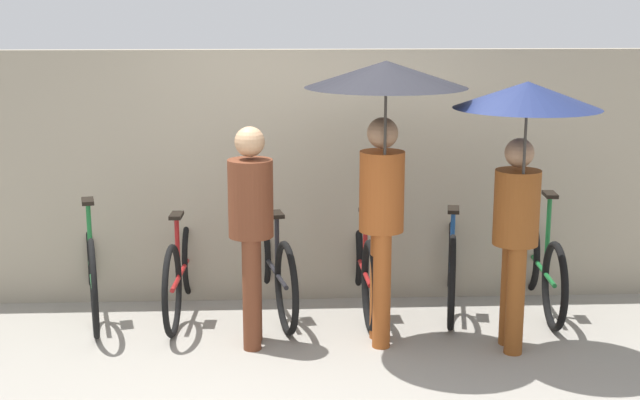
# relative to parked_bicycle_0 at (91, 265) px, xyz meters

# --- Properties ---
(ground_plane) EXTENTS (30.00, 30.00, 0.00)m
(ground_plane) POSITION_rel_parked_bicycle_0_xyz_m (1.81, -1.48, -0.40)
(ground_plane) COLOR gray
(back_wall) EXTENTS (11.62, 0.12, 2.08)m
(back_wall) POSITION_rel_parked_bicycle_0_xyz_m (1.81, 0.30, 0.64)
(back_wall) COLOR gray
(back_wall) RESTS_ON ground
(parked_bicycle_0) EXTENTS (0.58, 1.80, 1.09)m
(parked_bicycle_0) POSITION_rel_parked_bicycle_0_xyz_m (0.00, 0.00, 0.00)
(parked_bicycle_0) COLOR black
(parked_bicycle_0) RESTS_ON ground
(parked_bicycle_1) EXTENTS (0.44, 1.67, 1.10)m
(parked_bicycle_1) POSITION_rel_parked_bicycle_0_xyz_m (0.73, -0.05, -0.03)
(parked_bicycle_1) COLOR black
(parked_bicycle_1) RESTS_ON ground
(parked_bicycle_2) EXTENTS (0.52, 1.76, 1.02)m
(parked_bicycle_2) POSITION_rel_parked_bicycle_0_xyz_m (1.45, -0.01, -0.02)
(parked_bicycle_2) COLOR black
(parked_bicycle_2) RESTS_ON ground
(parked_bicycle_3) EXTENTS (0.44, 1.70, 1.09)m
(parked_bicycle_3) POSITION_rel_parked_bicycle_0_xyz_m (2.17, 0.00, -0.03)
(parked_bicycle_3) COLOR black
(parked_bicycle_3) RESTS_ON ground
(parked_bicycle_4) EXTENTS (0.49, 1.66, 1.03)m
(parked_bicycle_4) POSITION_rel_parked_bicycle_0_xyz_m (2.90, -0.01, -0.01)
(parked_bicycle_4) COLOR black
(parked_bicycle_4) RESTS_ON ground
(parked_bicycle_5) EXTENTS (0.44, 1.63, 1.01)m
(parked_bicycle_5) POSITION_rel_parked_bicycle_0_xyz_m (3.62, -0.07, -0.03)
(parked_bicycle_5) COLOR black
(parked_bicycle_5) RESTS_ON ground
(pedestrian_leading) EXTENTS (0.32, 0.32, 1.60)m
(pedestrian_leading) POSITION_rel_parked_bicycle_0_xyz_m (1.31, -0.76, 0.54)
(pedestrian_leading) COLOR brown
(pedestrian_leading) RESTS_ON ground
(pedestrian_center) EXTENTS (1.11, 1.11, 2.06)m
(pedestrian_center) POSITION_rel_parked_bicycle_0_xyz_m (2.23, -0.85, 1.27)
(pedestrian_center) COLOR #9E4C1E
(pedestrian_center) RESTS_ON ground
(pedestrian_trailing) EXTENTS (0.99, 0.99, 1.93)m
(pedestrian_trailing) POSITION_rel_parked_bicycle_0_xyz_m (3.16, -1.01, 1.13)
(pedestrian_trailing) COLOR brown
(pedestrian_trailing) RESTS_ON ground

